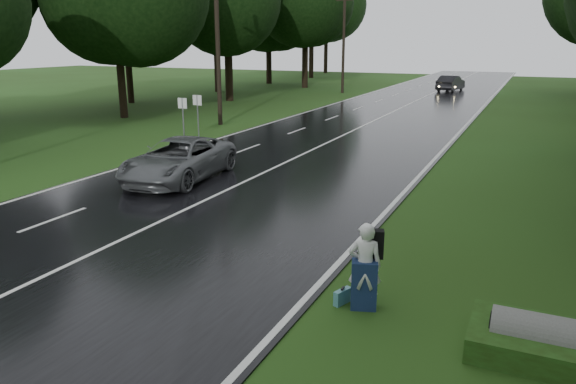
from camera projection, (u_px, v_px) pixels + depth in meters
name	position (u px, v px, depth m)	size (l,w,h in m)	color
ground	(79.00, 261.00, 13.14)	(160.00, 160.00, 0.00)	#234614
road	(345.00, 135.00, 30.64)	(12.00, 140.00, 0.04)	black
lane_center	(345.00, 134.00, 30.63)	(0.12, 140.00, 0.01)	silver
grey_car	(179.00, 160.00, 20.50)	(2.58, 5.60, 1.56)	#515557
far_car	(451.00, 83.00, 56.62)	(1.69, 4.85, 1.60)	black
hitchhiker	(365.00, 269.00, 10.64)	(0.76, 0.72, 1.80)	silver
suitcase	(342.00, 297.00, 10.99)	(0.13, 0.44, 0.31)	teal
culvert	(535.00, 355.00, 9.24)	(0.75, 0.75, 1.51)	slate
utility_pole_mid	(220.00, 125.00, 34.42)	(1.80, 0.28, 10.69)	black
utility_pole_far	(342.00, 93.00, 55.13)	(1.80, 0.28, 9.95)	black
road_sign_a	(184.00, 141.00, 28.83)	(0.55, 0.10, 2.27)	white
road_sign_b	(199.00, 137.00, 30.04)	(0.55, 0.10, 2.30)	white
tree_left_d	(124.00, 118.00, 37.56)	(8.84, 8.84, 13.81)	black
tree_left_e	(230.00, 101.00, 48.02)	(9.54, 9.54, 14.90)	black
tree_left_f	(305.00, 88.00, 61.31)	(10.71, 10.71, 16.74)	black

